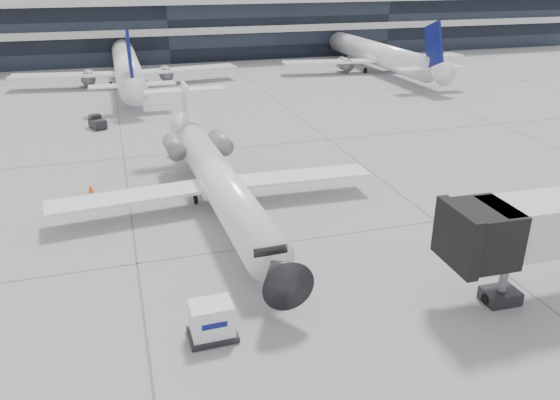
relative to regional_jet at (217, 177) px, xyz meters
name	(u,v)px	position (x,y,z in m)	size (l,w,h in m)	color
ground	(298,241)	(3.82, -6.80, -2.30)	(220.00, 220.00, 0.00)	gray
terminal	(162,29)	(3.82, 75.20, 2.70)	(170.00, 22.00, 10.00)	black
bg_jet_center	(129,84)	(-4.18, 48.20, -2.30)	(32.00, 40.00, 9.60)	white
bg_jet_right	(374,70)	(35.82, 48.20, -2.30)	(32.00, 40.00, 9.60)	white
regional_jet	(217,177)	(0.00, 0.00, 0.00)	(23.36, 29.10, 6.72)	white
cargo_uld	(212,321)	(-3.17, -14.96, -1.37)	(2.28, 1.70, 1.84)	black
traffic_cone	(91,188)	(-8.92, 5.58, -2.00)	(0.53, 0.53, 0.64)	#FF5C0D
far_tug	(97,122)	(-8.46, 24.39, -1.67)	(2.02, 2.53, 1.41)	black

